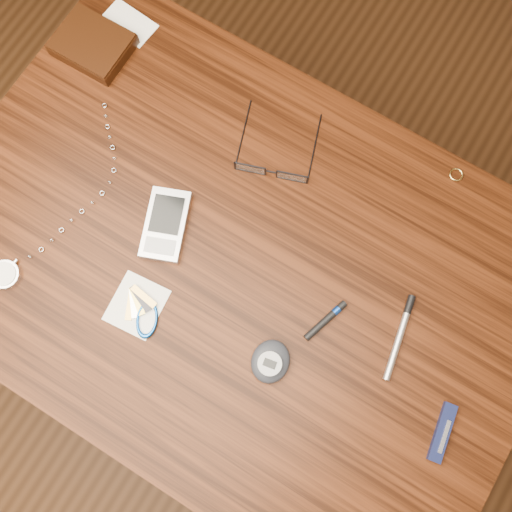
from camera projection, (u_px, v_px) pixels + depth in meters
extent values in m
plane|color=#472814|center=(246.00, 319.00, 1.65)|extent=(3.80, 3.80, 0.00)
cube|color=#371708|center=(238.00, 265.00, 0.93)|extent=(1.00, 0.70, 0.03)
cylinder|color=#4C2814|center=(5.00, 310.00, 1.29)|extent=(0.05, 0.05, 0.71)
cylinder|color=#4C2814|center=(152.00, 104.00, 1.41)|extent=(0.05, 0.05, 0.71)
cylinder|color=#4C2814|center=(479.00, 291.00, 1.30)|extent=(0.05, 0.05, 0.71)
cube|color=black|center=(93.00, 45.00, 0.99)|extent=(0.13, 0.10, 0.02)
cube|color=black|center=(91.00, 40.00, 0.98)|extent=(0.12, 0.10, 0.00)
cube|color=white|center=(129.00, 23.00, 1.02)|extent=(0.10, 0.06, 0.00)
cube|color=black|center=(250.00, 169.00, 0.94)|extent=(0.05, 0.02, 0.03)
cube|color=white|center=(250.00, 169.00, 0.94)|extent=(0.05, 0.02, 0.02)
cylinder|color=black|center=(243.00, 134.00, 0.97)|extent=(0.04, 0.12, 0.00)
cube|color=black|center=(292.00, 177.00, 0.94)|extent=(0.05, 0.02, 0.03)
cube|color=white|center=(292.00, 177.00, 0.94)|extent=(0.05, 0.02, 0.02)
cylinder|color=black|center=(314.00, 148.00, 0.96)|extent=(0.04, 0.12, 0.00)
cube|color=black|center=(271.00, 172.00, 0.93)|extent=(0.02, 0.01, 0.00)
torus|color=#E9BF62|center=(456.00, 175.00, 0.95)|extent=(0.03, 0.03, 0.00)
cylinder|color=silver|center=(5.00, 275.00, 0.91)|extent=(0.05, 0.05, 0.01)
cylinder|color=white|center=(4.00, 274.00, 0.90)|extent=(0.04, 0.04, 0.00)
cylinder|color=silver|center=(16.00, 261.00, 0.91)|extent=(0.01, 0.01, 0.01)
torus|color=silver|center=(30.00, 257.00, 0.92)|extent=(0.01, 0.01, 0.01)
torus|color=silver|center=(41.00, 250.00, 0.92)|extent=(0.01, 0.01, 0.00)
torus|color=silver|center=(52.00, 240.00, 0.92)|extent=(0.01, 0.01, 0.01)
torus|color=silver|center=(62.00, 230.00, 0.93)|extent=(0.01, 0.01, 0.00)
torus|color=silver|center=(71.00, 220.00, 0.93)|extent=(0.01, 0.01, 0.01)
torus|color=silver|center=(82.00, 211.00, 0.93)|extent=(0.01, 0.01, 0.00)
torus|color=silver|center=(92.00, 203.00, 0.94)|extent=(0.01, 0.00, 0.01)
torus|color=silver|center=(102.00, 193.00, 0.94)|extent=(0.01, 0.01, 0.00)
torus|color=silver|center=(110.00, 182.00, 0.95)|extent=(0.01, 0.00, 0.01)
torus|color=silver|center=(114.00, 170.00, 0.95)|extent=(0.01, 0.01, 0.00)
torus|color=silver|center=(114.00, 158.00, 0.95)|extent=(0.01, 0.01, 0.01)
torus|color=silver|center=(113.00, 148.00, 0.96)|extent=(0.01, 0.01, 0.00)
torus|color=silver|center=(110.00, 137.00, 0.96)|extent=(0.01, 0.01, 0.01)
torus|color=silver|center=(107.00, 127.00, 0.97)|extent=(0.01, 0.01, 0.00)
torus|color=silver|center=(106.00, 116.00, 0.97)|extent=(0.01, 0.01, 0.01)
torus|color=silver|center=(104.00, 105.00, 0.98)|extent=(0.01, 0.01, 0.00)
cube|color=#B8B7BD|center=(166.00, 225.00, 0.92)|extent=(0.10, 0.13, 0.02)
cube|color=black|center=(167.00, 214.00, 0.92)|extent=(0.07, 0.08, 0.00)
cube|color=#ABADB3|center=(160.00, 246.00, 0.91)|extent=(0.05, 0.04, 0.00)
ellipsoid|color=#22242C|center=(270.00, 361.00, 0.87)|extent=(0.07, 0.08, 0.02)
cylinder|color=#96979D|center=(270.00, 364.00, 0.86)|extent=(0.04, 0.04, 0.00)
cube|color=black|center=(270.00, 364.00, 0.85)|extent=(0.02, 0.02, 0.00)
cube|color=white|center=(137.00, 305.00, 0.90)|extent=(0.09, 0.10, 0.00)
torus|color=#0D4CAC|center=(147.00, 320.00, 0.89)|extent=(0.06, 0.06, 0.01)
cube|color=olive|center=(130.00, 305.00, 0.90)|extent=(0.03, 0.05, 0.00)
cube|color=silver|center=(134.00, 303.00, 0.90)|extent=(0.04, 0.04, 0.00)
cube|color=olive|center=(137.00, 301.00, 0.90)|extent=(0.05, 0.04, 0.00)
cube|color=black|center=(140.00, 299.00, 0.90)|extent=(0.05, 0.03, 0.00)
cube|color=olive|center=(144.00, 296.00, 0.90)|extent=(0.05, 0.02, 0.00)
cube|color=black|center=(442.00, 432.00, 0.85)|extent=(0.03, 0.09, 0.01)
cube|color=silver|center=(444.00, 437.00, 0.84)|extent=(0.01, 0.05, 0.00)
cylinder|color=silver|center=(399.00, 337.00, 0.88)|extent=(0.04, 0.14, 0.01)
cylinder|color=black|center=(410.00, 305.00, 0.90)|extent=(0.02, 0.03, 0.01)
cylinder|color=black|center=(325.00, 321.00, 0.89)|extent=(0.04, 0.08, 0.01)
cylinder|color=#1440AD|center=(336.00, 311.00, 0.89)|extent=(0.01, 0.01, 0.01)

